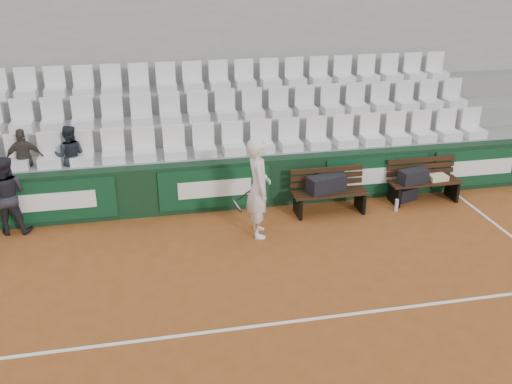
{
  "coord_description": "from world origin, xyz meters",
  "views": [
    {
      "loc": [
        -1.47,
        -6.47,
        4.94
      ],
      "look_at": [
        0.34,
        2.4,
        1.0
      ],
      "focal_mm": 40.0,
      "sensor_mm": 36.0,
      "label": 1
    }
  ],
  "objects_px": {
    "sports_bag_left": "(326,184)",
    "sports_bag_ground": "(405,194)",
    "bench_left": "(329,202)",
    "spectator_c": "(67,134)",
    "spectator_b": "(21,137)",
    "tennis_player": "(258,188)",
    "sports_bag_right": "(413,176)",
    "ball_kid": "(7,195)",
    "bench_right": "(424,191)",
    "water_bottle_far": "(396,205)",
    "water_bottle_near": "(298,206)"
  },
  "relations": [
    {
      "from": "sports_bag_left",
      "to": "water_bottle_far",
      "type": "xyz_separation_m",
      "value": [
        1.42,
        -0.26,
        -0.48
      ]
    },
    {
      "from": "bench_left",
      "to": "spectator_b",
      "type": "distance_m",
      "value": 6.06
    },
    {
      "from": "water_bottle_near",
      "to": "tennis_player",
      "type": "bearing_deg",
      "value": -141.94
    },
    {
      "from": "water_bottle_far",
      "to": "spectator_b",
      "type": "height_order",
      "value": "spectator_b"
    },
    {
      "from": "tennis_player",
      "to": "sports_bag_ground",
      "type": "bearing_deg",
      "value": 14.86
    },
    {
      "from": "water_bottle_near",
      "to": "spectator_c",
      "type": "height_order",
      "value": "spectator_c"
    },
    {
      "from": "sports_bag_ground",
      "to": "water_bottle_far",
      "type": "xyz_separation_m",
      "value": [
        -0.41,
        -0.48,
        -0.01
      ]
    },
    {
      "from": "sports_bag_left",
      "to": "ball_kid",
      "type": "height_order",
      "value": "ball_kid"
    },
    {
      "from": "sports_bag_ground",
      "to": "water_bottle_far",
      "type": "relative_size",
      "value": 1.77
    },
    {
      "from": "bench_left",
      "to": "bench_right",
      "type": "bearing_deg",
      "value": 4.16
    },
    {
      "from": "bench_right",
      "to": "water_bottle_far",
      "type": "relative_size",
      "value": 5.8
    },
    {
      "from": "sports_bag_right",
      "to": "ball_kid",
      "type": "xyz_separation_m",
      "value": [
        -7.87,
        0.27,
        0.16
      ]
    },
    {
      "from": "bench_left",
      "to": "sports_bag_right",
      "type": "bearing_deg",
      "value": 3.93
    },
    {
      "from": "sports_bag_right",
      "to": "ball_kid",
      "type": "height_order",
      "value": "ball_kid"
    },
    {
      "from": "bench_left",
      "to": "water_bottle_near",
      "type": "distance_m",
      "value": 0.62
    },
    {
      "from": "bench_left",
      "to": "spectator_c",
      "type": "bearing_deg",
      "value": 166.87
    },
    {
      "from": "bench_left",
      "to": "bench_right",
      "type": "xyz_separation_m",
      "value": [
        2.11,
        0.15,
        0.0
      ]
    },
    {
      "from": "sports_bag_right",
      "to": "sports_bag_ground",
      "type": "xyz_separation_m",
      "value": [
        -0.07,
        0.15,
        -0.45
      ]
    },
    {
      "from": "tennis_player",
      "to": "ball_kid",
      "type": "distance_m",
      "value": 4.59
    },
    {
      "from": "bench_right",
      "to": "spectator_b",
      "type": "xyz_separation_m",
      "value": [
        -7.9,
        1.0,
        1.38
      ]
    },
    {
      "from": "sports_bag_ground",
      "to": "spectator_b",
      "type": "xyz_separation_m",
      "value": [
        -7.55,
        0.88,
        1.46
      ]
    },
    {
      "from": "bench_left",
      "to": "spectator_b",
      "type": "xyz_separation_m",
      "value": [
        -5.79,
        1.15,
        1.38
      ]
    },
    {
      "from": "sports_bag_ground",
      "to": "water_bottle_near",
      "type": "distance_m",
      "value": 2.35
    },
    {
      "from": "bench_left",
      "to": "bench_right",
      "type": "height_order",
      "value": "same"
    },
    {
      "from": "bench_left",
      "to": "spectator_b",
      "type": "height_order",
      "value": "spectator_b"
    },
    {
      "from": "tennis_player",
      "to": "ball_kid",
      "type": "bearing_deg",
      "value": 167.35
    },
    {
      "from": "sports_bag_left",
      "to": "sports_bag_right",
      "type": "relative_size",
      "value": 1.27
    },
    {
      "from": "ball_kid",
      "to": "sports_bag_right",
      "type": "bearing_deg",
      "value": -176.21
    },
    {
      "from": "bench_right",
      "to": "sports_bag_right",
      "type": "bearing_deg",
      "value": -174.43
    },
    {
      "from": "bench_left",
      "to": "ball_kid",
      "type": "relative_size",
      "value": 1.0
    },
    {
      "from": "sports_bag_left",
      "to": "sports_bag_ground",
      "type": "height_order",
      "value": "sports_bag_left"
    },
    {
      "from": "sports_bag_left",
      "to": "water_bottle_near",
      "type": "relative_size",
      "value": 2.89
    },
    {
      "from": "sports_bag_left",
      "to": "tennis_player",
      "type": "height_order",
      "value": "tennis_player"
    },
    {
      "from": "sports_bag_left",
      "to": "spectator_c",
      "type": "height_order",
      "value": "spectator_c"
    },
    {
      "from": "bench_left",
      "to": "sports_bag_ground",
      "type": "distance_m",
      "value": 1.78
    },
    {
      "from": "sports_bag_ground",
      "to": "water_bottle_near",
      "type": "bearing_deg",
      "value": -177.21
    },
    {
      "from": "sports_bag_left",
      "to": "tennis_player",
      "type": "distance_m",
      "value": 1.67
    },
    {
      "from": "sports_bag_ground",
      "to": "water_bottle_near",
      "type": "relative_size",
      "value": 1.74
    },
    {
      "from": "spectator_b",
      "to": "sports_bag_ground",
      "type": "bearing_deg",
      "value": 168.82
    },
    {
      "from": "sports_bag_right",
      "to": "bench_left",
      "type": "bearing_deg",
      "value": -176.07
    },
    {
      "from": "ball_kid",
      "to": "sports_bag_left",
      "type": "bearing_deg",
      "value": -177.57
    },
    {
      "from": "tennis_player",
      "to": "bench_left",
      "type": "bearing_deg",
      "value": 21.28
    },
    {
      "from": "bench_left",
      "to": "ball_kid",
      "type": "bearing_deg",
      "value": 176.29
    },
    {
      "from": "bench_right",
      "to": "spectator_b",
      "type": "relative_size",
      "value": 1.24
    },
    {
      "from": "bench_right",
      "to": "spectator_c",
      "type": "xyz_separation_m",
      "value": [
        -7.06,
        1.0,
        1.39
      ]
    },
    {
      "from": "bench_right",
      "to": "ball_kid",
      "type": "height_order",
      "value": "ball_kid"
    },
    {
      "from": "tennis_player",
      "to": "spectator_b",
      "type": "relative_size",
      "value": 1.54
    },
    {
      "from": "sports_bag_right",
      "to": "sports_bag_ground",
      "type": "distance_m",
      "value": 0.48
    },
    {
      "from": "sports_bag_right",
      "to": "water_bottle_far",
      "type": "xyz_separation_m",
      "value": [
        -0.47,
        -0.33,
        -0.46
      ]
    },
    {
      "from": "bench_left",
      "to": "sports_bag_left",
      "type": "xyz_separation_m",
      "value": [
        -0.07,
        0.05,
        0.39
      ]
    }
  ]
}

